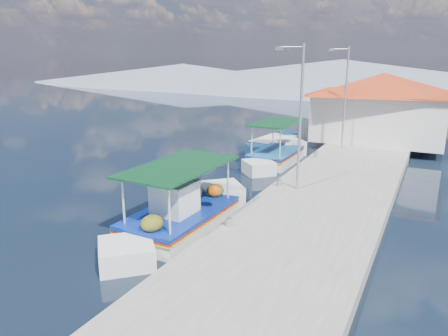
% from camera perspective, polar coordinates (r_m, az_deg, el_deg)
% --- Properties ---
extents(ground, '(160.00, 160.00, 0.00)m').
position_cam_1_polar(ground, '(18.67, -5.77, -3.97)').
color(ground, black).
rests_on(ground, ground).
extents(quay, '(5.00, 44.00, 0.50)m').
position_cam_1_polar(quay, '(21.93, 16.16, -0.91)').
color(quay, '#A5A39B').
rests_on(quay, ground).
extents(bollards, '(0.20, 17.20, 0.30)m').
position_cam_1_polar(bollards, '(21.58, 10.39, 0.30)').
color(bollards, '#A5A8AD').
rests_on(bollards, quay).
extents(main_caique, '(2.50, 8.08, 2.66)m').
position_cam_1_polar(main_caique, '(15.21, -5.72, -6.46)').
color(main_caique, white).
rests_on(main_caique, ground).
extents(caique_green_canopy, '(2.21, 7.10, 2.66)m').
position_cam_1_polar(caique_green_canopy, '(24.47, 7.07, 1.59)').
color(caique_green_canopy, white).
rests_on(caique_green_canopy, ground).
extents(caique_blue_hull, '(2.35, 6.12, 1.10)m').
position_cam_1_polar(caique_blue_hull, '(28.14, 6.74, 3.18)').
color(caique_blue_hull, '#195E9A').
rests_on(caique_blue_hull, ground).
extents(harbor_building, '(10.49, 10.49, 4.40)m').
position_cam_1_polar(harbor_building, '(30.18, 20.44, 7.92)').
color(harbor_building, white).
rests_on(harbor_building, quay).
extents(lamp_post_near, '(1.21, 0.14, 6.00)m').
position_cam_1_polar(lamp_post_near, '(17.70, 10.01, 7.65)').
color(lamp_post_near, '#A5A8AD').
rests_on(lamp_post_near, quay).
extents(lamp_post_far, '(1.21, 0.14, 6.00)m').
position_cam_1_polar(lamp_post_far, '(26.40, 15.89, 9.73)').
color(lamp_post_far, '#A5A8AD').
rests_on(lamp_post_far, quay).
extents(mountain_ridge, '(171.40, 96.00, 5.50)m').
position_cam_1_polar(mountain_ridge, '(70.98, 24.82, 10.55)').
color(mountain_ridge, gray).
rests_on(mountain_ridge, ground).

